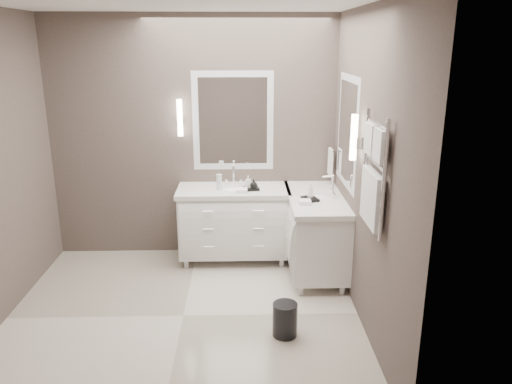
{
  "coord_description": "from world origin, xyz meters",
  "views": [
    {
      "loc": [
        0.55,
        -4.05,
        2.41
      ],
      "look_at": [
        0.68,
        0.7,
        0.96
      ],
      "focal_mm": 35.0,
      "sensor_mm": 36.0,
      "label": 1
    }
  ],
  "objects_px": {
    "towel_ladder": "(373,179)",
    "waste_bin": "(285,319)",
    "vanity_right": "(316,229)",
    "vanity_back": "(234,219)"
  },
  "relations": [
    {
      "from": "vanity_back",
      "to": "waste_bin",
      "type": "height_order",
      "value": "vanity_back"
    },
    {
      "from": "vanity_back",
      "to": "towel_ladder",
      "type": "relative_size",
      "value": 1.38
    },
    {
      "from": "towel_ladder",
      "to": "vanity_right",
      "type": "bearing_deg",
      "value": 99.84
    },
    {
      "from": "towel_ladder",
      "to": "waste_bin",
      "type": "height_order",
      "value": "towel_ladder"
    },
    {
      "from": "vanity_back",
      "to": "towel_ladder",
      "type": "height_order",
      "value": "towel_ladder"
    },
    {
      "from": "vanity_right",
      "to": "waste_bin",
      "type": "relative_size",
      "value": 4.21
    },
    {
      "from": "vanity_back",
      "to": "towel_ladder",
      "type": "bearing_deg",
      "value": -55.9
    },
    {
      "from": "towel_ladder",
      "to": "waste_bin",
      "type": "relative_size",
      "value": 3.06
    },
    {
      "from": "vanity_back",
      "to": "waste_bin",
      "type": "xyz_separation_m",
      "value": [
        0.45,
        -1.56,
        -0.34
      ]
    },
    {
      "from": "towel_ladder",
      "to": "waste_bin",
      "type": "xyz_separation_m",
      "value": [
        -0.65,
        0.07,
        -1.25
      ]
    }
  ]
}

